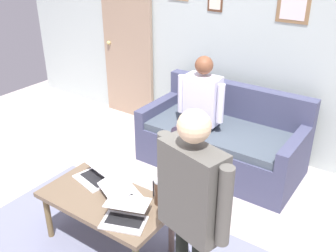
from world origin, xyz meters
The scene contains 12 objects.
ground_plane centered at (0.00, 0.00, 0.00)m, with size 7.68×7.68×0.00m, color #B2A5A0.
area_rug centered at (0.07, 0.16, 0.00)m, with size 2.38×1.56×0.01m, color slate.
back_wall centered at (0.00, -2.20, 1.35)m, with size 7.04×0.11×2.70m.
interior_door centered at (1.64, -2.11, 1.02)m, with size 0.82×0.09×2.05m.
couch centered at (-0.12, -1.61, 0.31)m, with size 1.75×0.87×0.88m.
coffee_table centered at (0.07, 0.06, 0.42)m, with size 1.09×0.58×0.47m.
laptop_left centered at (-0.02, -0.03, 0.52)m, with size 0.42×0.40×0.15m.
laptop_center centered at (0.33, -0.11, 0.52)m, with size 0.40×0.41×0.14m.
laptop_right centered at (-0.23, 0.17, 0.52)m, with size 0.41×0.40×0.12m.
french_press centered at (-0.33, -0.14, 0.58)m, with size 0.12×0.10×0.25m.
person_standing centered at (-0.87, 0.30, 1.01)m, with size 0.56×0.27×1.58m.
person_seated centered at (0.08, -1.39, 0.73)m, with size 0.55×0.51×1.28m.
Camera 1 is at (-1.76, 1.83, 2.36)m, focal length 41.02 mm.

